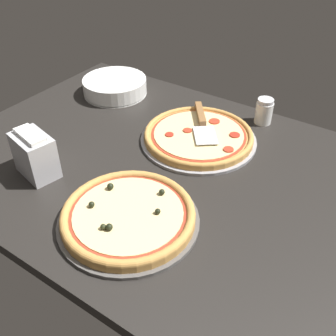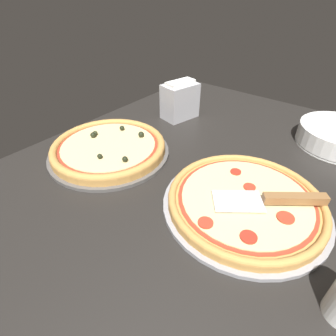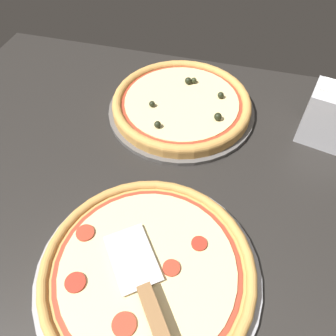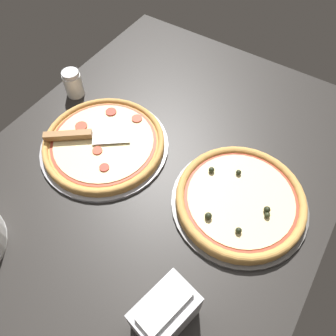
# 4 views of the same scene
# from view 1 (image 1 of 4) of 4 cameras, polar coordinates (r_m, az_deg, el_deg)

# --- Properties ---
(ground_plane) EXTENTS (1.36, 0.97, 0.04)m
(ground_plane) POSITION_cam_1_polar(r_m,az_deg,el_deg) (1.21, -0.91, -0.07)
(ground_plane) COLOR black
(pizza_pan_front) EXTENTS (0.38, 0.38, 0.01)m
(pizza_pan_front) POSITION_cam_1_polar(r_m,az_deg,el_deg) (1.31, 4.42, 4.15)
(pizza_pan_front) COLOR #939399
(pizza_pan_front) RESTS_ON ground_plane
(pizza_front) EXTENTS (0.36, 0.36, 0.02)m
(pizza_front) POSITION_cam_1_polar(r_m,az_deg,el_deg) (1.30, 4.46, 4.79)
(pizza_front) COLOR #C68E47
(pizza_front) RESTS_ON pizza_pan_front
(pizza_pan_back) EXTENTS (0.36, 0.36, 0.01)m
(pizza_pan_back) POSITION_cam_1_polar(r_m,az_deg,el_deg) (1.02, -5.73, -7.59)
(pizza_pan_back) COLOR #565451
(pizza_pan_back) RESTS_ON ground_plane
(pizza_back) EXTENTS (0.34, 0.34, 0.04)m
(pizza_back) POSITION_cam_1_polar(r_m,az_deg,el_deg) (1.00, -5.80, -6.77)
(pizza_back) COLOR #C68E47
(pizza_back) RESTS_ON pizza_pan_back
(serving_spatula) EXTENTS (0.19, 0.22, 0.02)m
(serving_spatula) POSITION_cam_1_polar(r_m,az_deg,el_deg) (1.35, 4.88, 7.21)
(serving_spatula) COLOR silver
(serving_spatula) RESTS_ON pizza_front
(plate_stack) EXTENTS (0.25, 0.25, 0.06)m
(plate_stack) POSITION_cam_1_polar(r_m,az_deg,el_deg) (1.60, -7.71, 11.67)
(plate_stack) COLOR white
(plate_stack) RESTS_ON ground_plane
(parmesan_shaker) EXTENTS (0.06, 0.06, 0.09)m
(parmesan_shaker) POSITION_cam_1_polar(r_m,az_deg,el_deg) (1.42, 13.76, 8.01)
(parmesan_shaker) COLOR white
(parmesan_shaker) RESTS_ON ground_plane
(napkin_holder) EXTENTS (0.14, 0.11, 0.14)m
(napkin_holder) POSITION_cam_1_polar(r_m,az_deg,el_deg) (1.19, -18.76, 1.83)
(napkin_holder) COLOR #B2B2B7
(napkin_holder) RESTS_ON ground_plane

